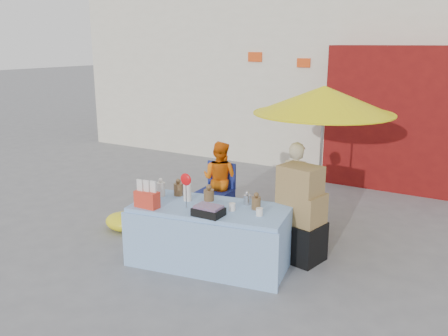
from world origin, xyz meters
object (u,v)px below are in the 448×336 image
Objects in this scene: market_table at (210,234)px; vendor_beige at (295,187)px; chair_left at (215,202)px; umbrella at (324,100)px; chair_right at (290,217)px; box_stack at (300,217)px; vendor_orange at (220,179)px.

vendor_beige is at bearing 61.59° from market_table.
chair_left is 0.41× the size of umbrella.
umbrella reaches higher than chair_right.
chair_left is 0.70× the size of box_stack.
umbrella is (1.55, 0.15, 1.30)m from vendor_orange.
vendor_orange is at bearing -174.47° from umbrella.
umbrella is at bearing 40.74° from chair_right.
vendor_beige reaches higher than chair_right.
box_stack is at bearing -83.40° from umbrella.
umbrella reaches higher than box_stack.
market_table is 2.42× the size of chair_right.
market_table is at bearing -63.41° from chair_left.
market_table is 1.45m from chair_right.
chair_right is 0.86m from box_stack.
vendor_orange is at bearing 106.83° from market_table.
vendor_orange is 0.57× the size of umbrella.
vendor_beige is at bearing -153.43° from umbrella.
umbrella is at bearing -156.08° from vendor_beige.
market_table reaches higher than chair_left.
vendor_orange is 1.86m from box_stack.
market_table is 1.69m from vendor_orange.
umbrella is (0.30, 0.28, 1.64)m from chair_right.
umbrella is at bearing -177.11° from vendor_orange.
chair_left and chair_right have the same top height.
chair_left is 0.64× the size of vendor_beige.
umbrella is 1.65m from box_stack.
chair_left is 1.32m from vendor_beige.
vendor_orange is 0.98× the size of box_stack.
chair_left is 0.71× the size of vendor_orange.
vendor_orange is at bearing -2.64° from vendor_beige.
vendor_orange is 0.90× the size of vendor_beige.
chair_left is at bearing 157.45° from box_stack.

